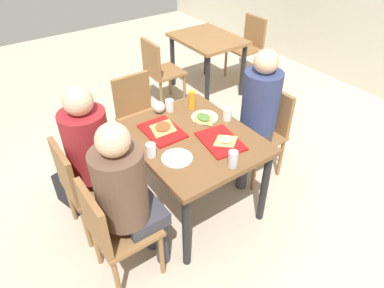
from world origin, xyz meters
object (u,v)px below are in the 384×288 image
at_px(person_in_brown_jacket, 127,192).
at_px(paper_plate_near_edge, 177,158).
at_px(chair_near_right, 112,228).
at_px(main_table, 192,147).
at_px(chair_left_end, 138,112).
at_px(pizza_slice_b, 226,140).
at_px(condiment_bottle, 192,100).
at_px(handbag, 73,191).
at_px(plastic_cup_a, 227,114).
at_px(chair_near_left, 82,183).
at_px(person_far_side, 257,109).
at_px(chair_far_side, 265,127).
at_px(pizza_slice_c, 204,118).
at_px(background_chair_near, 159,69).
at_px(foil_bundle, 159,107).
at_px(plastic_cup_b, 151,150).
at_px(background_table, 207,47).
at_px(pizza_slice_a, 163,127).
at_px(tray_red_near, 162,131).
at_px(tray_red_far, 221,141).
at_px(soda_can, 233,159).
at_px(paper_plate_center, 205,117).
at_px(background_chair_far, 249,43).
at_px(person_in_red, 94,150).

distance_m(person_in_brown_jacket, paper_plate_near_edge, 0.45).
distance_m(chair_near_right, paper_plate_near_edge, 0.64).
bearing_deg(main_table, chair_left_end, 180.00).
height_order(pizza_slice_b, condiment_bottle, condiment_bottle).
relative_size(paper_plate_near_edge, handbag, 0.69).
distance_m(chair_near_right, plastic_cup_a, 1.26).
bearing_deg(main_table, chair_near_left, -107.66).
height_order(chair_near_left, handbag, chair_near_left).
bearing_deg(person_far_side, pizza_slice_b, -67.98).
bearing_deg(chair_far_side, pizza_slice_c, -102.91).
bearing_deg(background_chair_near, main_table, -22.40).
bearing_deg(chair_far_side, person_in_brown_jacket, -80.13).
bearing_deg(condiment_bottle, chair_near_right, -60.47).
bearing_deg(foil_bundle, main_table, 2.81).
bearing_deg(plastic_cup_b, chair_left_end, 158.30).
bearing_deg(person_in_brown_jacket, chair_near_right, -90.00).
xyz_separation_m(condiment_bottle, background_table, (-1.30, 1.17, -0.20)).
bearing_deg(handbag, person_far_side, 68.05).
distance_m(pizza_slice_a, foil_bundle, 0.27).
bearing_deg(handbag, tray_red_near, 57.93).
height_order(chair_near_left, chair_left_end, same).
bearing_deg(chair_near_right, condiment_bottle, 119.53).
bearing_deg(tray_red_far, condiment_bottle, 168.20).
relative_size(person_in_brown_jacket, soda_can, 10.32).
bearing_deg(paper_plate_center, main_table, -56.86).
relative_size(chair_near_right, soda_can, 6.96).
xyz_separation_m(paper_plate_near_edge, pizza_slice_c, (-0.30, 0.45, 0.01)).
height_order(tray_red_near, paper_plate_center, tray_red_near).
distance_m(pizza_slice_c, background_chair_near, 1.59).
bearing_deg(background_chair_near, plastic_cup_b, -32.13).
height_order(condiment_bottle, foil_bundle, condiment_bottle).
height_order(chair_far_side, background_chair_far, same).
xyz_separation_m(pizza_slice_a, background_chair_far, (-1.44, 2.28, -0.26)).
relative_size(chair_far_side, person_in_red, 0.67).
relative_size(chair_far_side, tray_red_far, 2.36).
height_order(tray_red_far, paper_plate_center, tray_red_far).
height_order(tray_red_near, plastic_cup_b, plastic_cup_b).
height_order(tray_red_far, pizza_slice_b, pizza_slice_b).
relative_size(main_table, soda_can, 8.56).
relative_size(pizza_slice_b, foil_bundle, 1.72).
distance_m(main_table, tray_red_near, 0.26).
bearing_deg(foil_bundle, soda_can, 2.81).
bearing_deg(background_table, tray_red_far, -35.04).
distance_m(condiment_bottle, foil_bundle, 0.28).
relative_size(chair_left_end, background_table, 0.94).
bearing_deg(condiment_bottle, background_chair_far, 124.37).
bearing_deg(soda_can, background_chair_near, 162.57).
distance_m(paper_plate_center, background_chair_far, 2.43).
relative_size(person_far_side, plastic_cup_a, 12.59).
height_order(chair_near_right, background_chair_near, same).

